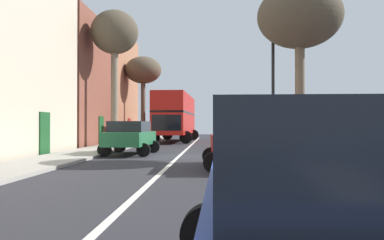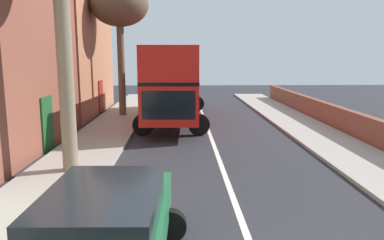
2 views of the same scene
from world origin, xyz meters
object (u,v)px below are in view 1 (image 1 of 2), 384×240
at_px(street_tree_left_2, 115,35).
at_px(litter_bin_right, 373,159).
at_px(double_decker_bus, 176,115).
at_px(street_tree_right_3, 300,18).
at_px(parked_car_blue_right_1, 336,206).
at_px(parked_car_green_left_2, 130,136).
at_px(parked_car_red_right_0, 239,141).
at_px(street_tree_left_4, 143,71).
at_px(lamppost_right, 273,73).

xyz_separation_m(street_tree_left_2, litter_bin_right, (10.08, -15.97, -6.59)).
height_order(double_decker_bus, street_tree_right_3, street_tree_right_3).
height_order(parked_car_blue_right_1, parked_car_green_left_2, parked_car_green_left_2).
bearing_deg(parked_car_red_right_0, street_tree_right_3, 49.88).
bearing_deg(litter_bin_right, street_tree_right_3, 90.29).
xyz_separation_m(street_tree_right_3, street_tree_left_4, (-10.13, 19.42, 0.42)).
distance_m(double_decker_bus, litter_bin_right, 26.36).
bearing_deg(street_tree_left_2, litter_bin_right, -57.74).
bearing_deg(parked_car_red_right_0, parked_car_green_left_2, 130.18).
height_order(parked_car_green_left_2, lamppost_right, lamppost_right).
bearing_deg(parked_car_blue_right_1, double_decker_bus, 97.50).
bearing_deg(street_tree_left_4, litter_bin_right, -69.33).
bearing_deg(litter_bin_right, parked_car_blue_right_1, -113.27).
height_order(double_decker_bus, street_tree_left_2, street_tree_left_2).
height_order(parked_car_red_right_0, street_tree_left_2, street_tree_left_2).
bearing_deg(lamppost_right, street_tree_left_4, 116.51).
xyz_separation_m(parked_car_red_right_0, litter_bin_right, (2.80, -4.25, -0.24)).
distance_m(street_tree_right_3, litter_bin_right, 9.20).
xyz_separation_m(double_decker_bus, parked_car_blue_right_1, (4.20, -31.88, -1.43)).
distance_m(parked_car_blue_right_1, street_tree_left_2, 24.47).
distance_m(street_tree_left_2, lamppost_right, 12.22).
distance_m(parked_car_blue_right_1, litter_bin_right, 7.09).
height_order(parked_car_red_right_0, parked_car_blue_right_1, parked_car_red_right_0).
distance_m(double_decker_bus, parked_car_blue_right_1, 32.18).
bearing_deg(lamppost_right, street_tree_right_3, -47.35).
xyz_separation_m(double_decker_bus, parked_car_red_right_0, (4.20, -21.11, -1.42)).
relative_size(street_tree_right_3, lamppost_right, 1.16).
bearing_deg(litter_bin_right, parked_car_red_right_0, 123.34).
xyz_separation_m(parked_car_red_right_0, street_tree_left_4, (-7.37, 22.70, 5.48)).
bearing_deg(parked_car_green_left_2, street_tree_right_3, -18.86).
bearing_deg(double_decker_bus, lamppost_right, -70.34).
xyz_separation_m(parked_car_green_left_2, street_tree_left_4, (-2.37, 16.77, 5.47)).
distance_m(parked_car_green_left_2, street_tree_left_4, 17.80).
bearing_deg(litter_bin_right, parked_car_green_left_2, 127.47).
xyz_separation_m(lamppost_right, litter_bin_right, (1.00, -8.57, -3.11)).
bearing_deg(parked_car_green_left_2, double_decker_bus, 86.98).
distance_m(parked_car_blue_right_1, lamppost_right, 15.46).
xyz_separation_m(parked_car_green_left_2, street_tree_left_2, (-2.28, 5.79, 6.34)).
bearing_deg(lamppost_right, street_tree_left_2, 140.83).
relative_size(parked_car_green_left_2, litter_bin_right, 3.92).
distance_m(double_decker_bus, street_tree_right_3, 19.49).
distance_m(parked_car_red_right_0, street_tree_right_3, 6.62).
bearing_deg(parked_car_blue_right_1, street_tree_right_3, 78.87).
relative_size(street_tree_left_4, lamppost_right, 1.21).
bearing_deg(street_tree_left_2, street_tree_left_4, 90.46).
bearing_deg(parked_car_red_right_0, double_decker_bus, 101.26).
relative_size(double_decker_bus, parked_car_red_right_0, 2.65).
bearing_deg(litter_bin_right, double_decker_bus, 105.43).
bearing_deg(street_tree_right_3, parked_car_green_left_2, 161.14).
height_order(street_tree_right_3, street_tree_left_4, street_tree_left_4).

